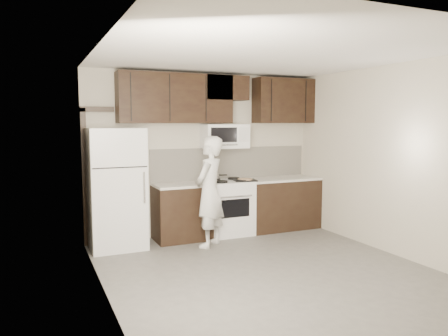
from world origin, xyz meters
TOP-DOWN VIEW (x-y plane):
  - floor at (0.00, 0.00)m, footprint 4.50×4.50m
  - back_wall at (0.00, 2.25)m, footprint 4.00×0.00m
  - ceiling at (0.00, 0.00)m, footprint 4.50×4.50m
  - counter_run at (0.60, 1.94)m, footprint 2.95×0.64m
  - stove at (0.30, 1.94)m, footprint 0.76×0.66m
  - backsplash at (0.50, 2.24)m, footprint 2.90×0.02m
  - upper_cabinets at (0.21, 2.08)m, footprint 3.48×0.35m
  - microwave at (0.30, 2.06)m, footprint 0.76×0.42m
  - refrigerator at (-1.55, 1.89)m, footprint 0.80×0.76m
  - door_trim at (-1.92, 2.21)m, footprint 0.50×0.08m
  - saucepan at (0.12, 2.09)m, footprint 0.30×0.18m
  - baking_tray at (0.56, 1.82)m, footprint 0.42×0.35m
  - pizza at (0.56, 1.82)m, footprint 0.30×0.30m
  - person at (-0.25, 1.41)m, footprint 0.72×0.71m

SIDE VIEW (x-z plane):
  - floor at x=0.00m, z-range 0.00..0.00m
  - counter_run at x=0.60m, z-range 0.00..0.91m
  - stove at x=0.30m, z-range -0.01..0.93m
  - person at x=-0.25m, z-range 0.00..1.68m
  - refrigerator at x=-1.55m, z-range 0.00..1.80m
  - baking_tray at x=0.56m, z-range 0.91..0.93m
  - pizza at x=0.56m, z-range 0.93..0.95m
  - saucepan at x=0.12m, z-range 0.89..1.06m
  - backsplash at x=0.50m, z-range 0.91..1.45m
  - door_trim at x=-1.92m, z-range 0.19..2.31m
  - back_wall at x=0.00m, z-range -0.65..3.35m
  - microwave at x=0.30m, z-range 1.45..1.85m
  - upper_cabinets at x=0.21m, z-range 1.89..2.67m
  - ceiling at x=0.00m, z-range 2.70..2.70m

